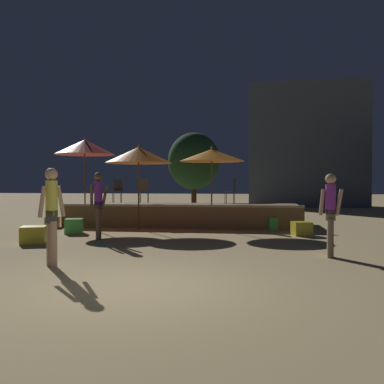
% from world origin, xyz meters
% --- Properties ---
extents(ground_plane, '(120.00, 120.00, 0.00)m').
position_xyz_m(ground_plane, '(0.00, 0.00, 0.00)').
color(ground_plane, tan).
extents(wooden_deck, '(8.62, 3.22, 0.85)m').
position_xyz_m(wooden_deck, '(-0.82, 9.98, 0.39)').
color(wooden_deck, olive).
rests_on(wooden_deck, ground).
extents(patio_umbrella_0, '(2.27, 2.27, 2.85)m').
position_xyz_m(patio_umbrella_0, '(0.37, 8.44, 2.56)').
color(patio_umbrella_0, brown).
rests_on(patio_umbrella_0, ground).
extents(patio_umbrella_1, '(2.33, 2.33, 2.91)m').
position_xyz_m(patio_umbrella_1, '(-2.11, 7.98, 2.55)').
color(patio_umbrella_1, brown).
rests_on(patio_umbrella_1, ground).
extents(patio_umbrella_2, '(2.16, 2.16, 3.25)m').
position_xyz_m(patio_umbrella_2, '(-4.27, 8.51, 2.90)').
color(patio_umbrella_2, brown).
rests_on(patio_umbrella_2, ground).
extents(cube_seat_0, '(0.64, 0.64, 0.42)m').
position_xyz_m(cube_seat_0, '(3.26, 7.09, 0.21)').
color(cube_seat_0, yellow).
rests_on(cube_seat_0, ground).
extents(cube_seat_1, '(0.80, 0.80, 0.45)m').
position_xyz_m(cube_seat_1, '(-3.95, 4.29, 0.23)').
color(cube_seat_1, yellow).
rests_on(cube_seat_1, ground).
extents(cube_seat_2, '(0.52, 0.52, 0.39)m').
position_xyz_m(cube_seat_2, '(-5.38, 8.21, 0.19)').
color(cube_seat_2, yellow).
rests_on(cube_seat_2, ground).
extents(cube_seat_3, '(0.79, 0.79, 0.42)m').
position_xyz_m(cube_seat_3, '(2.51, 8.66, 0.21)').
color(cube_seat_3, '#4CC651').
rests_on(cube_seat_3, ground).
extents(cube_seat_4, '(0.66, 0.66, 0.47)m').
position_xyz_m(cube_seat_4, '(-3.84, 6.58, 0.23)').
color(cube_seat_4, '#4CC651').
rests_on(cube_seat_4, ground).
extents(person_1, '(0.49, 0.32, 1.89)m').
position_xyz_m(person_1, '(-2.51, 5.23, 1.06)').
color(person_1, brown).
rests_on(person_1, ground).
extents(person_2, '(0.42, 0.46, 1.88)m').
position_xyz_m(person_2, '(-1.96, 1.36, 1.05)').
color(person_2, tan).
rests_on(person_2, ground).
extents(person_3, '(0.51, 0.30, 1.79)m').
position_xyz_m(person_3, '(3.46, 3.20, 0.99)').
color(person_3, tan).
rests_on(person_3, ground).
extents(bistro_chair_0, '(0.41, 0.42, 0.90)m').
position_xyz_m(bistro_chair_0, '(-3.42, 9.65, 1.39)').
color(bistro_chair_0, '#2D3338').
rests_on(bistro_chair_0, wooden_deck).
extents(bistro_chair_1, '(0.41, 0.41, 0.90)m').
position_xyz_m(bistro_chair_1, '(-2.36, 9.60, 1.39)').
color(bistro_chair_1, '#47474C').
rests_on(bistro_chair_1, wooden_deck).
extents(bistro_chair_2, '(0.40, 0.40, 0.90)m').
position_xyz_m(bistro_chair_2, '(1.04, 9.12, 1.39)').
color(bistro_chair_2, '#2D3338').
rests_on(bistro_chair_2, wooden_deck).
extents(frisbee_disc, '(0.26, 0.26, 0.03)m').
position_xyz_m(frisbee_disc, '(-2.02, 4.12, 0.02)').
color(frisbee_disc, '#33B2D8').
rests_on(frisbee_disc, ground).
extents(background_tree_0, '(2.74, 2.74, 4.28)m').
position_xyz_m(background_tree_0, '(-1.37, 16.14, 2.76)').
color(background_tree_0, '#3D2B1C').
rests_on(background_tree_0, ground).
extents(distant_building, '(7.87, 3.32, 8.40)m').
position_xyz_m(distant_building, '(5.34, 24.34, 4.20)').
color(distant_building, '#4C5666').
rests_on(distant_building, ground).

